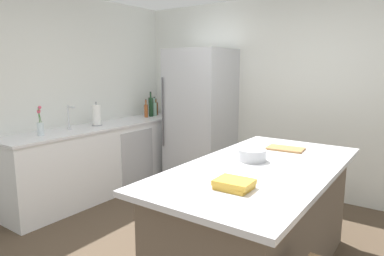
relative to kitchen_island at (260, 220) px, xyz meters
name	(u,v)px	position (x,y,z in m)	size (l,w,h in m)	color
wall_rear	(297,97)	(-0.42, 2.04, 0.83)	(6.00, 0.10, 2.60)	silver
wall_left	(31,100)	(-2.87, -0.21, 0.83)	(0.10, 6.00, 2.60)	silver
counter_run_left	(104,158)	(-2.52, 0.55, 0.00)	(0.63, 2.72, 0.93)	white
kitchen_island	(260,220)	(0.00, 0.00, 0.00)	(1.05, 2.10, 0.92)	brown
refrigerator	(201,118)	(-1.65, 1.61, 0.50)	(0.82, 0.79, 1.93)	#B7BABF
sink_faucet	(69,117)	(-2.56, 0.08, 0.62)	(0.15, 0.05, 0.30)	silver
flower_vase	(40,126)	(-2.50, -0.34, 0.57)	(0.07, 0.07, 0.33)	silver
paper_towel_roll	(97,115)	(-2.53, 0.48, 0.59)	(0.14, 0.14, 0.31)	gray
syrup_bottle	(167,109)	(-2.42, 1.80, 0.55)	(0.06, 0.06, 0.24)	#5B3319
whiskey_bottle	(155,108)	(-2.59, 1.71, 0.57)	(0.08, 0.08, 0.26)	brown
gin_bottle	(154,108)	(-2.53, 1.61, 0.58)	(0.07, 0.07, 0.30)	#8CB79E
wine_bottle	(151,106)	(-2.52, 1.52, 0.62)	(0.07, 0.07, 0.38)	#19381E
vinegar_bottle	(146,110)	(-2.52, 1.41, 0.57)	(0.06, 0.06, 0.28)	#994C23
cookbook_stack	(234,184)	(0.07, -0.58, 0.49)	(0.24, 0.20, 0.06)	gold
mixing_bowl	(252,155)	(-0.12, 0.08, 0.50)	(0.23, 0.23, 0.10)	#B2B5BA
cutting_board	(285,149)	(-0.04, 0.62, 0.46)	(0.34, 0.23, 0.02)	#9E7042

